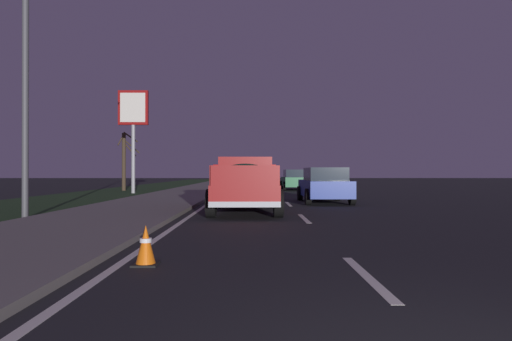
{
  "coord_description": "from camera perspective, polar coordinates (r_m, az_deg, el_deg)",
  "views": [
    {
      "loc": [
        -2.37,
        1.44,
        1.34
      ],
      "look_at": [
        14.2,
        1.38,
        1.41
      ],
      "focal_mm": 30.34,
      "sensor_mm": 36.0,
      "label": 1
    }
  ],
  "objects": [
    {
      "name": "ground",
      "position": [
        29.44,
        2.58,
        -2.85
      ],
      "size": [
        144.0,
        144.0,
        0.0
      ],
      "primitive_type": "plane",
      "color": "black"
    },
    {
      "name": "bare_tree_far",
      "position": [
        33.12,
        -16.95,
        1.43
      ],
      "size": [
        1.69,
        1.29,
        4.32
      ],
      "color": "#423323",
      "rests_on": "ground"
    },
    {
      "name": "street_light_near",
      "position": [
        14.33,
        -27.06,
        13.79
      ],
      "size": [
        0.36,
        1.97,
        7.98
      ],
      "color": "#4C4C51",
      "rests_on": "ground"
    },
    {
      "name": "gas_price_sign",
      "position": [
        28.94,
        -15.88,
        6.88
      ],
      "size": [
        0.27,
        1.9,
        6.58
      ],
      "color": "#99999E",
      "rests_on": "ground"
    },
    {
      "name": "sedan_blue",
      "position": [
        19.27,
        8.99,
        -1.88
      ],
      "size": [
        4.41,
        2.04,
        1.54
      ],
      "color": "navy",
      "rests_on": "ground"
    },
    {
      "name": "sidewalk_shoulder",
      "position": [
        29.71,
        -8.49,
        -2.71
      ],
      "size": [
        108.0,
        4.0,
        0.12
      ],
      "primitive_type": "cube",
      "color": "slate",
      "rests_on": "ground"
    },
    {
      "name": "sedan_green",
      "position": [
        32.78,
        5.15,
        -1.21
      ],
      "size": [
        4.43,
        2.07,
        1.54
      ],
      "color": "#14592D",
      "rests_on": "ground"
    },
    {
      "name": "pickup_truck",
      "position": [
        14.67,
        -1.44,
        -1.63
      ],
      "size": [
        5.45,
        2.33,
        1.87
      ],
      "color": "maroon",
      "rests_on": "ground"
    },
    {
      "name": "lane_markings",
      "position": [
        31.78,
        -2.16,
        -2.65
      ],
      "size": [
        108.0,
        3.54,
        0.01
      ],
      "color": "silver",
      "rests_on": "ground"
    },
    {
      "name": "traffic_cone_near",
      "position": [
        6.5,
        -14.34,
        -9.56
      ],
      "size": [
        0.36,
        0.36,
        0.58
      ],
      "color": "black",
      "rests_on": "ground"
    },
    {
      "name": "grass_verge",
      "position": [
        30.82,
        -17.73,
        -2.71
      ],
      "size": [
        108.0,
        6.0,
        0.01
      ],
      "primitive_type": "cube",
      "color": "#1E3819",
      "rests_on": "ground"
    }
  ]
}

